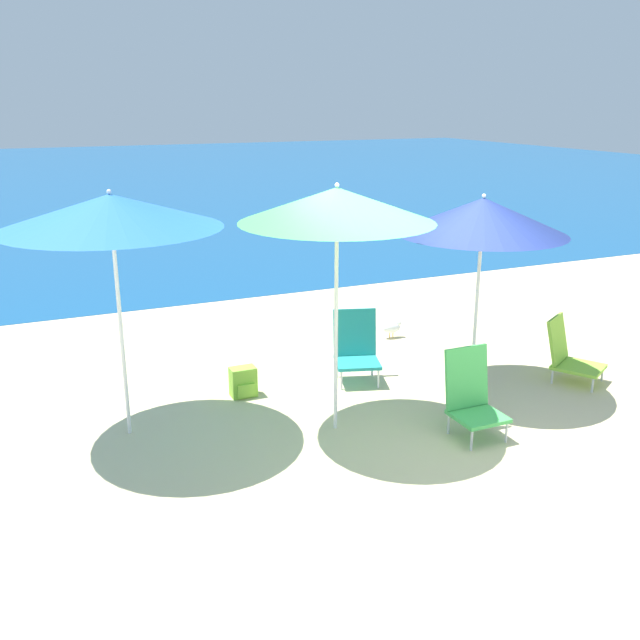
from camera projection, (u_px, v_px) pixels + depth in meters
The scene contains 10 objects.
ground_plane at pixel (436, 437), 6.69m from camera, with size 60.00×60.00×0.00m, color beige.
sea_water at pixel (95, 177), 28.85m from camera, with size 60.00×40.00×0.01m.
beach_umbrella_navy at pixel (483, 216), 7.27m from camera, with size 1.75×1.75×2.12m.
beach_umbrella_green at pixel (337, 205), 6.24m from camera, with size 1.76×1.76×2.34m.
beach_umbrella_blue at pixel (111, 212), 6.15m from camera, with size 1.95×1.95×2.30m.
beach_chair_lime at pixel (568, 353), 7.96m from camera, with size 0.70×0.74×0.72m.
beach_chair_teal at pixel (356, 347), 7.98m from camera, with size 0.61×0.62×0.79m.
beach_chair_green at pixel (472, 395), 6.66m from camera, with size 0.45×0.50×0.83m.
backpack_lime at pixel (243, 382), 7.57m from camera, with size 0.27×0.20×0.32m.
seagull at pixel (392, 328), 9.43m from camera, with size 0.27×0.11×0.23m.
Camera 1 is at (-3.44, -5.10, 3.04)m, focal length 40.00 mm.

